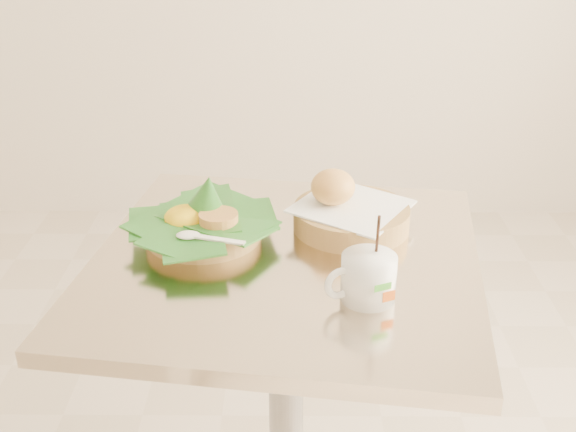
{
  "coord_description": "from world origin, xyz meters",
  "views": [
    {
      "loc": [
        0.2,
        -1.14,
        1.39
      ],
      "look_at": [
        0.19,
        0.05,
        0.82
      ],
      "focal_mm": 45.0,
      "sensor_mm": 36.0,
      "label": 1
    }
  ],
  "objects_px": {
    "cafe_table": "(286,354)",
    "rice_basket": "(203,220)",
    "coffee_mug": "(367,277)",
    "bread_basket": "(348,212)"
  },
  "relations": [
    {
      "from": "cafe_table",
      "to": "rice_basket",
      "type": "xyz_separation_m",
      "value": [
        -0.16,
        0.07,
        0.26
      ]
    },
    {
      "from": "rice_basket",
      "to": "bread_basket",
      "type": "bearing_deg",
      "value": 8.73
    },
    {
      "from": "coffee_mug",
      "to": "rice_basket",
      "type": "bearing_deg",
      "value": 143.1
    },
    {
      "from": "bread_basket",
      "to": "coffee_mug",
      "type": "bearing_deg",
      "value": -87.24
    },
    {
      "from": "bread_basket",
      "to": "coffee_mug",
      "type": "distance_m",
      "value": 0.26
    },
    {
      "from": "bread_basket",
      "to": "coffee_mug",
      "type": "height_order",
      "value": "coffee_mug"
    },
    {
      "from": "bread_basket",
      "to": "coffee_mug",
      "type": "xyz_separation_m",
      "value": [
        0.01,
        -0.26,
        0.01
      ]
    },
    {
      "from": "bread_basket",
      "to": "cafe_table",
      "type": "bearing_deg",
      "value": -136.12
    },
    {
      "from": "rice_basket",
      "to": "coffee_mug",
      "type": "relative_size",
      "value": 1.77
    },
    {
      "from": "cafe_table",
      "to": "coffee_mug",
      "type": "relative_size",
      "value": 5.05
    }
  ]
}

